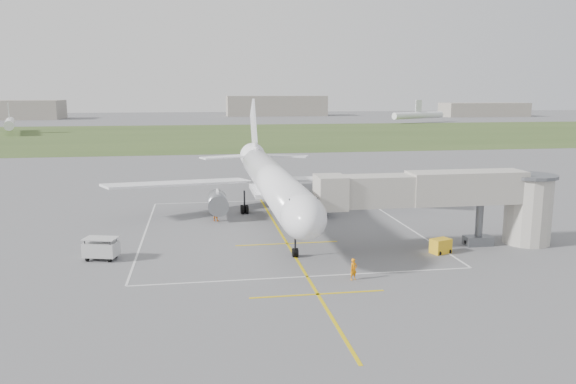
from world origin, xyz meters
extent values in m
plane|color=#5D5D60|center=(0.00, 0.00, 0.00)|extent=(700.00, 700.00, 0.00)
cube|color=#384D21|center=(0.00, 130.00, 0.01)|extent=(700.00, 120.00, 0.02)
cube|color=gold|center=(0.00, -5.00, 0.01)|extent=(0.25, 60.00, 0.01)
cube|color=gold|center=(0.00, -24.00, 0.01)|extent=(10.00, 0.25, 0.01)
cube|color=gold|center=(0.00, -10.00, 0.01)|extent=(10.00, 0.25, 0.01)
cube|color=silver|center=(0.00, 12.00, 0.01)|extent=(28.00, 0.20, 0.01)
cube|color=silver|center=(0.00, -20.00, 0.01)|extent=(28.00, 0.20, 0.01)
cube|color=silver|center=(-14.00, -4.00, 0.01)|extent=(0.20, 32.00, 0.01)
cube|color=silver|center=(14.00, -4.00, 0.01)|extent=(0.20, 32.00, 0.01)
cylinder|color=white|center=(0.00, 0.00, 4.50)|extent=(3.80, 36.00, 3.80)
ellipsoid|color=white|center=(0.00, -18.00, 4.50)|extent=(3.80, 7.22, 3.80)
cube|color=black|center=(0.00, -18.90, 5.55)|extent=(2.40, 1.60, 0.99)
cone|color=white|center=(0.00, 20.50, 4.90)|extent=(3.80, 6.00, 3.80)
cube|color=white|center=(10.50, 6.00, 3.65)|extent=(17.93, 11.24, 1.23)
cube|color=white|center=(-10.50, 6.00, 3.65)|extent=(17.93, 11.24, 1.23)
cube|color=white|center=(0.00, 3.00, 2.95)|extent=(4.20, 8.00, 0.50)
cube|color=white|center=(0.00, 21.20, 9.20)|extent=(0.30, 7.89, 8.65)
cube|color=white|center=(0.00, 19.00, 6.20)|extent=(0.35, 5.00, 1.20)
cube|color=white|center=(4.20, 20.20, 5.10)|extent=(7.85, 5.03, 0.20)
cube|color=white|center=(-4.20, 20.20, 5.10)|extent=(7.85, 5.03, 0.20)
cylinder|color=slate|center=(6.20, 2.50, 1.90)|extent=(2.30, 4.20, 2.30)
cube|color=white|center=(6.20, 2.20, 2.70)|extent=(0.25, 2.40, 1.20)
cylinder|color=slate|center=(-6.20, 2.50, 1.90)|extent=(2.30, 4.20, 2.30)
cube|color=white|center=(-6.20, 2.20, 2.70)|extent=(0.25, 2.40, 1.20)
cylinder|color=black|center=(0.00, -14.50, 1.30)|extent=(0.18, 0.18, 2.60)
cylinder|color=black|center=(-0.11, -14.50, 0.40)|extent=(0.28, 0.80, 0.80)
cylinder|color=black|center=(0.11, -14.50, 0.40)|extent=(0.28, 0.80, 0.80)
cylinder|color=black|center=(2.90, 4.50, 1.40)|extent=(0.22, 0.22, 2.80)
cylinder|color=black|center=(2.62, 4.15, 0.48)|extent=(0.32, 0.96, 0.96)
cylinder|color=black|center=(3.18, 4.15, 0.48)|extent=(0.32, 0.96, 0.96)
cylinder|color=black|center=(2.62, 4.85, 0.48)|extent=(0.32, 0.96, 0.96)
cylinder|color=black|center=(3.18, 4.85, 0.48)|extent=(0.32, 0.96, 0.96)
cylinder|color=black|center=(-2.90, 4.50, 1.40)|extent=(0.22, 0.22, 2.80)
cylinder|color=black|center=(-3.18, 4.15, 0.48)|extent=(0.32, 0.96, 0.96)
cylinder|color=black|center=(-2.62, 4.15, 0.48)|extent=(0.32, 0.96, 0.96)
cylinder|color=black|center=(-3.18, 4.85, 0.48)|extent=(0.32, 0.96, 0.96)
cylinder|color=black|center=(-2.62, 4.85, 0.48)|extent=(0.32, 0.96, 0.96)
cube|color=#A09990|center=(7.74, -13.50, 5.60)|extent=(11.09, 2.90, 2.80)
cube|color=#A09990|center=(16.46, -13.50, 5.70)|extent=(11.09, 3.10, 3.00)
cube|color=#A09990|center=(3.40, -13.50, 5.60)|extent=(2.60, 3.40, 3.00)
cylinder|color=#5A5D62|center=(18.00, -13.50, 2.10)|extent=(0.70, 0.70, 4.20)
cube|color=#5A5D62|center=(18.00, -13.50, 0.45)|extent=(2.60, 1.40, 0.90)
cylinder|color=#A09990|center=(23.00, -13.50, 3.20)|extent=(4.40, 4.40, 6.40)
cylinder|color=#5A5D62|center=(23.00, -13.50, 6.60)|extent=(5.00, 5.00, 0.30)
cylinder|color=black|center=(17.00, -13.50, 0.35)|extent=(0.70, 0.30, 0.70)
cylinder|color=black|center=(19.00, -13.50, 0.35)|extent=(0.70, 0.30, 0.70)
cube|color=gold|center=(13.32, -15.43, 0.67)|extent=(2.07, 1.71, 1.33)
cylinder|color=black|center=(12.91, -16.10, 0.20)|extent=(0.31, 0.43, 0.39)
cylinder|color=black|center=(14.08, -15.66, 0.20)|extent=(0.31, 0.43, 0.39)
cube|color=#B8B8B8|center=(-16.92, -12.58, 0.96)|extent=(3.18, 2.39, 1.24)
cube|color=#B8B8B8|center=(-16.92, -12.58, 1.92)|extent=(3.18, 2.39, 0.09)
cylinder|color=black|center=(-18.20, -12.93, 1.19)|extent=(0.09, 0.09, 1.47)
cylinder|color=black|center=(-16.02, -13.54, 1.19)|extent=(0.09, 0.09, 1.47)
cylinder|color=black|center=(-17.83, -11.63, 1.19)|extent=(0.09, 0.09, 1.47)
cylinder|color=black|center=(-15.65, -12.23, 1.19)|extent=(0.09, 0.09, 1.47)
cylinder|color=black|center=(-18.07, -12.91, 0.23)|extent=(0.32, 0.49, 0.45)
cylinder|color=black|center=(-16.11, -13.46, 0.23)|extent=(0.32, 0.49, 0.45)
cylinder|color=black|center=(-17.74, -11.71, 0.23)|extent=(0.32, 0.49, 0.45)
cylinder|color=black|center=(-15.78, -12.26, 0.23)|extent=(0.32, 0.49, 0.45)
imported|color=orange|center=(3.44, -21.31, 0.86)|extent=(0.73, 0.62, 1.71)
imported|color=orange|center=(-6.51, 0.90, 0.93)|extent=(1.14, 1.08, 1.86)
cube|color=gray|center=(40.00, 280.00, 6.00)|extent=(60.00, 20.00, 12.00)
cube|color=gray|center=(160.00, 250.00, 4.00)|extent=(50.00, 18.00, 8.00)
cylinder|color=white|center=(-73.29, 149.63, 3.50)|extent=(11.80, 31.66, 3.20)
cube|color=white|center=(-73.29, 149.63, 8.00)|extent=(1.38, 3.93, 5.50)
cylinder|color=white|center=(95.37, 191.87, 3.50)|extent=(30.18, 16.87, 3.20)
cube|color=white|center=(95.37, 191.87, 8.00)|extent=(3.73, 2.02, 5.50)
camera|label=1|loc=(-8.38, -62.00, 14.54)|focal=35.00mm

